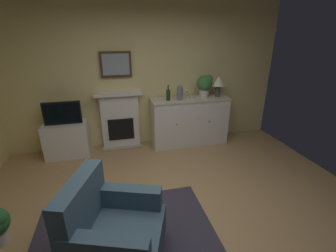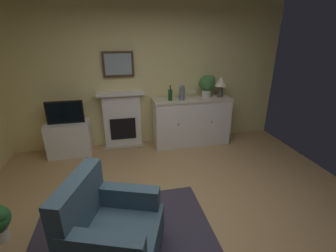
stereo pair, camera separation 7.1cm
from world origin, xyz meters
name	(u,v)px [view 1 (the left image)]	position (x,y,z in m)	size (l,w,h in m)	color
ground_plane	(180,223)	(0.00, 0.00, -0.05)	(5.32, 4.78, 0.10)	tan
wall_rear	(146,70)	(0.00, 2.36, 1.46)	(5.32, 0.06, 2.92)	#EAD68C
fireplace_unit	(120,120)	(-0.56, 2.23, 0.55)	(0.87, 0.30, 1.10)	white
framed_picture	(116,64)	(-0.56, 2.28, 1.59)	(0.55, 0.04, 0.45)	#473323
sideboard_cabinet	(189,121)	(0.79, 2.05, 0.47)	(1.52, 0.49, 0.94)	white
table_lamp	(218,83)	(1.36, 2.05, 1.22)	(0.26, 0.26, 0.40)	#4C4742
wine_bottle	(168,95)	(0.34, 2.01, 1.05)	(0.08, 0.08, 0.29)	#193F1E
wine_glass_left	(187,93)	(0.71, 2.03, 1.06)	(0.07, 0.07, 0.16)	silver
wine_glass_center	(192,92)	(0.82, 2.07, 1.06)	(0.07, 0.07, 0.16)	silver
vase_decorative	(180,92)	(0.57, 2.00, 1.08)	(0.11, 0.11, 0.28)	slate
tv_cabinet	(67,140)	(-1.53, 2.07, 0.31)	(0.75, 0.42, 0.63)	white
tv_set	(62,113)	(-1.53, 2.05, 0.83)	(0.62, 0.07, 0.40)	black
potted_plant_small	(205,84)	(1.10, 2.10, 1.20)	(0.30, 0.30, 0.43)	beige
armchair	(112,231)	(-0.79, -0.36, 0.38)	(1.02, 0.99, 0.92)	#3F596B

